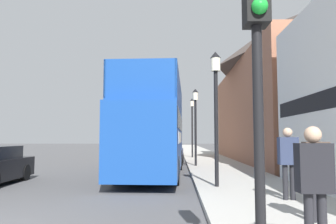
{
  "coord_description": "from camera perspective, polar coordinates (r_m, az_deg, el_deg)",
  "views": [
    {
      "loc": [
        3.97,
        -5.2,
        1.73
      ],
      "look_at": [
        3.55,
        10.39,
        2.96
      ],
      "focal_mm": 35.0,
      "sensor_mm": 36.0,
      "label": 1
    }
  ],
  "objects": [
    {
      "name": "tour_bus",
      "position": [
        15.13,
        -2.44,
        -3.85
      ],
      "size": [
        2.74,
        9.73,
        4.32
      ],
      "rotation": [
        0.0,
        0.0,
        -0.03
      ],
      "color": "#19479E",
      "rests_on": "ground_plane"
    },
    {
      "name": "pedestrian_second",
      "position": [
        6.96,
        24.43,
        -8.55
      ],
      "size": [
        0.46,
        0.25,
        1.75
      ],
      "color": "#232328",
      "rests_on": "sidewalk"
    },
    {
      "name": "sidewalk",
      "position": [
        23.38,
        7.52,
        -8.56
      ],
      "size": [
        3.54,
        108.0,
        0.14
      ],
      "color": "#ADAAA3",
      "rests_on": "ground_plane"
    },
    {
      "name": "ground_plane",
      "position": [
        26.56,
        -7.13,
        -8.23
      ],
      "size": [
        144.0,
        144.0,
        0.0
      ],
      "primitive_type": "plane",
      "color": "#4C4C4F"
    },
    {
      "name": "lamp_post_third",
      "position": [
        27.18,
        4.22,
        -0.81
      ],
      "size": [
        0.35,
        0.35,
        4.88
      ],
      "color": "black",
      "rests_on": "sidewalk"
    },
    {
      "name": "traffic_signal",
      "position": [
        4.09,
        15.28,
        12.33
      ],
      "size": [
        0.28,
        0.42,
        3.77
      ],
      "color": "black",
      "rests_on": "sidewalk"
    },
    {
      "name": "lamp_post_nearest",
      "position": [
        11.1,
        8.33,
        3.45
      ],
      "size": [
        0.35,
        0.35,
        4.5
      ],
      "color": "black",
      "rests_on": "sidewalk"
    },
    {
      "name": "lamp_post_second",
      "position": [
        19.09,
        4.8,
        -0.0
      ],
      "size": [
        0.35,
        0.35,
        4.46
      ],
      "color": "black",
      "rests_on": "sidewalk"
    },
    {
      "name": "pedestrian_nearest",
      "position": [
        4.96,
        24.11,
        -10.33
      ],
      "size": [
        0.46,
        0.25,
        1.75
      ],
      "color": "#232328",
      "rests_on": "sidewalk"
    },
    {
      "name": "pedestrian_third",
      "position": [
        9.12,
        20.2,
        -7.22
      ],
      "size": [
        0.49,
        0.27,
        1.85
      ],
      "color": "#232328",
      "rests_on": "sidewalk"
    },
    {
      "name": "parked_car_ahead_of_bus",
      "position": [
        21.96,
        0.35,
        -7.21
      ],
      "size": [
        1.88,
        4.38,
        1.47
      ],
      "rotation": [
        0.0,
        0.0,
        -0.04
      ],
      "color": "navy",
      "rests_on": "ground_plane"
    },
    {
      "name": "brick_terrace_rear",
      "position": [
        24.87,
        18.32,
        3.37
      ],
      "size": [
        6.0,
        18.73,
        10.1
      ],
      "color": "#9E664C",
      "rests_on": "ground_plane"
    }
  ]
}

